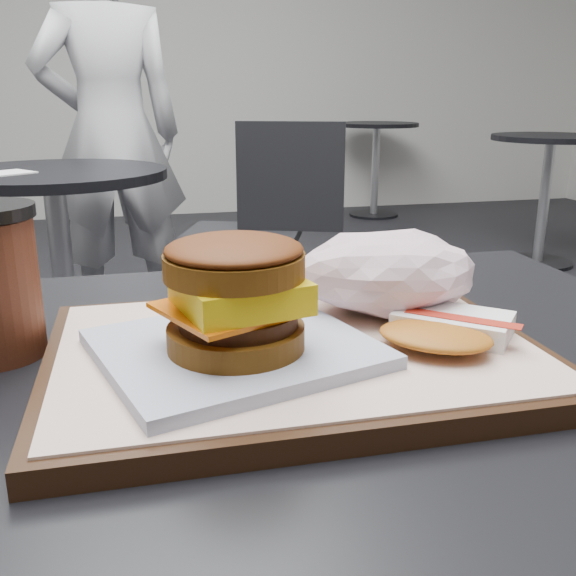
{
  "coord_description": "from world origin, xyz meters",
  "views": [
    {
      "loc": [
        -0.1,
        -0.47,
        0.98
      ],
      "look_at": [
        0.01,
        -0.01,
        0.83
      ],
      "focal_mm": 40.0,
      "sensor_mm": 36.0,
      "label": 1
    }
  ],
  "objects_px": {
    "breakfast_sandwich": "(236,308)",
    "neighbor_table": "(59,233)",
    "crumpled_wrapper": "(388,272)",
    "neighbor_chair": "(258,224)",
    "serving_tray": "(295,354)",
    "hash_brown": "(445,329)",
    "patron": "(111,134)",
    "customer_table": "(274,554)"
  },
  "relations": [
    {
      "from": "breakfast_sandwich",
      "to": "neighbor_table",
      "type": "height_order",
      "value": "breakfast_sandwich"
    },
    {
      "from": "crumpled_wrapper",
      "to": "neighbor_chair",
      "type": "distance_m",
      "value": 1.84
    },
    {
      "from": "serving_tray",
      "to": "hash_brown",
      "type": "height_order",
      "value": "hash_brown"
    },
    {
      "from": "neighbor_table",
      "to": "breakfast_sandwich",
      "type": "bearing_deg",
      "value": -79.36
    },
    {
      "from": "breakfast_sandwich",
      "to": "patron",
      "type": "bearing_deg",
      "value": 93.71
    },
    {
      "from": "patron",
      "to": "neighbor_table",
      "type": "bearing_deg",
      "value": 66.31
    },
    {
      "from": "hash_brown",
      "to": "crumpled_wrapper",
      "type": "bearing_deg",
      "value": 101.36
    },
    {
      "from": "serving_tray",
      "to": "breakfast_sandwich",
      "type": "relative_size",
      "value": 1.65
    },
    {
      "from": "breakfast_sandwich",
      "to": "neighbor_chair",
      "type": "xyz_separation_m",
      "value": [
        0.37,
        1.88,
        -0.32
      ]
    },
    {
      "from": "crumpled_wrapper",
      "to": "neighbor_table",
      "type": "distance_m",
      "value": 1.69
    },
    {
      "from": "customer_table",
      "to": "neighbor_chair",
      "type": "xyz_separation_m",
      "value": [
        0.33,
        1.85,
        -0.07
      ]
    },
    {
      "from": "hash_brown",
      "to": "patron",
      "type": "height_order",
      "value": "patron"
    },
    {
      "from": "crumpled_wrapper",
      "to": "patron",
      "type": "xyz_separation_m",
      "value": [
        -0.3,
        2.27,
        -0.01
      ]
    },
    {
      "from": "customer_table",
      "to": "breakfast_sandwich",
      "type": "distance_m",
      "value": 0.25
    },
    {
      "from": "neighbor_table",
      "to": "serving_tray",
      "type": "bearing_deg",
      "value": -77.59
    },
    {
      "from": "serving_tray",
      "to": "hash_brown",
      "type": "distance_m",
      "value": 0.12
    },
    {
      "from": "neighbor_table",
      "to": "neighbor_chair",
      "type": "height_order",
      "value": "neighbor_chair"
    },
    {
      "from": "breakfast_sandwich",
      "to": "crumpled_wrapper",
      "type": "relative_size",
      "value": 1.44
    },
    {
      "from": "breakfast_sandwich",
      "to": "crumpled_wrapper",
      "type": "distance_m",
      "value": 0.17
    },
    {
      "from": "customer_table",
      "to": "serving_tray",
      "type": "bearing_deg",
      "value": -34.32
    },
    {
      "from": "neighbor_table",
      "to": "patron",
      "type": "xyz_separation_m",
      "value": [
        0.16,
        0.66,
        0.27
      ]
    },
    {
      "from": "crumpled_wrapper",
      "to": "neighbor_table",
      "type": "relative_size",
      "value": 0.21
    },
    {
      "from": "customer_table",
      "to": "serving_tray",
      "type": "xyz_separation_m",
      "value": [
        0.02,
        -0.01,
        0.2
      ]
    },
    {
      "from": "serving_tray",
      "to": "hash_brown",
      "type": "xyz_separation_m",
      "value": [
        0.12,
        -0.03,
        0.02
      ]
    },
    {
      "from": "hash_brown",
      "to": "neighbor_chair",
      "type": "distance_m",
      "value": 1.92
    },
    {
      "from": "crumpled_wrapper",
      "to": "neighbor_table",
      "type": "bearing_deg",
      "value": 106.15
    },
    {
      "from": "serving_tray",
      "to": "patron",
      "type": "distance_m",
      "value": 2.33
    },
    {
      "from": "customer_table",
      "to": "patron",
      "type": "distance_m",
      "value": 2.33
    },
    {
      "from": "serving_tray",
      "to": "patron",
      "type": "relative_size",
      "value": 0.23
    },
    {
      "from": "crumpled_wrapper",
      "to": "neighbor_chair",
      "type": "xyz_separation_m",
      "value": [
        0.22,
        1.8,
        -0.32
      ]
    },
    {
      "from": "hash_brown",
      "to": "neighbor_table",
      "type": "distance_m",
      "value": 1.77
    },
    {
      "from": "hash_brown",
      "to": "crumpled_wrapper",
      "type": "height_order",
      "value": "crumpled_wrapper"
    },
    {
      "from": "customer_table",
      "to": "crumpled_wrapper",
      "type": "relative_size",
      "value": 4.99
    },
    {
      "from": "customer_table",
      "to": "breakfast_sandwich",
      "type": "xyz_separation_m",
      "value": [
        -0.03,
        -0.03,
        0.24
      ]
    },
    {
      "from": "serving_tray",
      "to": "neighbor_chair",
      "type": "relative_size",
      "value": 0.43
    },
    {
      "from": "breakfast_sandwich",
      "to": "neighbor_table",
      "type": "bearing_deg",
      "value": 100.64
    },
    {
      "from": "customer_table",
      "to": "hash_brown",
      "type": "distance_m",
      "value": 0.26
    },
    {
      "from": "hash_brown",
      "to": "neighbor_table",
      "type": "relative_size",
      "value": 0.18
    },
    {
      "from": "neighbor_chair",
      "to": "breakfast_sandwich",
      "type": "bearing_deg",
      "value": -101.05
    },
    {
      "from": "breakfast_sandwich",
      "to": "patron",
      "type": "xyz_separation_m",
      "value": [
        -0.15,
        2.35,
        -0.01
      ]
    },
    {
      "from": "customer_table",
      "to": "breakfast_sandwich",
      "type": "relative_size",
      "value": 3.47
    },
    {
      "from": "breakfast_sandwich",
      "to": "hash_brown",
      "type": "relative_size",
      "value": 1.71
    }
  ]
}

